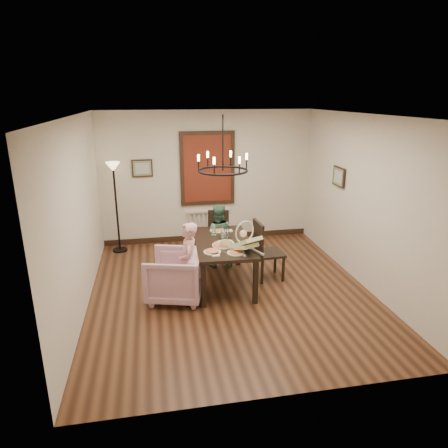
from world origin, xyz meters
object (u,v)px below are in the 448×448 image
object	(u,v)px
armchair	(175,276)
seated_man	(218,241)
chair_right	(269,250)
floor_lamp	(117,209)
dining_table	(223,246)
elderly_woman	(189,269)
chair_far	(218,236)
baby_bouncer	(245,241)
drinking_glass	(223,234)

from	to	relation	value
armchair	seated_man	size ratio (longest dim) A/B	0.87
chair_right	floor_lamp	xyz separation A→B (m)	(-2.66, 1.82, 0.37)
dining_table	elderly_woman	world-z (taller)	elderly_woman
chair_far	armchair	xyz separation A→B (m)	(-0.95, -1.49, -0.08)
chair_far	armchair	bearing A→B (deg)	-112.23
baby_bouncer	floor_lamp	distance (m)	3.17
dining_table	chair_right	distance (m)	0.84
dining_table	armchair	world-z (taller)	armchair
chair_right	dining_table	bearing A→B (deg)	90.34
chair_far	baby_bouncer	world-z (taller)	baby_bouncer
armchair	baby_bouncer	xyz separation A→B (m)	(1.09, -0.13, 0.55)
chair_right	floor_lamp	size ratio (longest dim) A/B	0.59
elderly_woman	floor_lamp	bearing A→B (deg)	-146.46
armchair	drinking_glass	xyz separation A→B (m)	(0.87, 0.56, 0.45)
drinking_glass	elderly_woman	bearing A→B (deg)	-134.53
chair_far	floor_lamp	xyz separation A→B (m)	(-1.95, 0.76, 0.43)
drinking_glass	chair_far	bearing A→B (deg)	85.04
baby_bouncer	floor_lamp	xyz separation A→B (m)	(-2.09, 2.38, -0.03)
baby_bouncer	floor_lamp	size ratio (longest dim) A/B	0.29
seated_man	armchair	bearing A→B (deg)	63.31
dining_table	floor_lamp	world-z (taller)	floor_lamp
chair_far	seated_man	xyz separation A→B (m)	(-0.08, -0.36, 0.02)
floor_lamp	dining_table	bearing A→B (deg)	-45.66
chair_right	drinking_glass	world-z (taller)	chair_right
elderly_woman	drinking_glass	world-z (taller)	elderly_woman
chair_far	chair_right	distance (m)	1.28
chair_far	drinking_glass	world-z (taller)	chair_far
dining_table	seated_man	bearing A→B (deg)	89.78
drinking_glass	floor_lamp	bearing A→B (deg)	137.81
seated_man	drinking_glass	size ratio (longest dim) A/B	7.13
elderly_woman	floor_lamp	size ratio (longest dim) A/B	0.59
dining_table	baby_bouncer	xyz separation A→B (m)	(0.25, -0.51, 0.25)
elderly_woman	seated_man	bearing A→B (deg)	158.45
floor_lamp	drinking_glass	bearing A→B (deg)	-42.19
chair_far	chair_right	world-z (taller)	chair_right
baby_bouncer	armchair	bearing A→B (deg)	148.24
baby_bouncer	drinking_glass	xyz separation A→B (m)	(-0.22, 0.69, -0.10)
chair_right	baby_bouncer	xyz separation A→B (m)	(-0.57, -0.57, 0.40)
chair_right	armchair	bearing A→B (deg)	101.07
elderly_woman	drinking_glass	bearing A→B (deg)	141.95
baby_bouncer	dining_table	bearing A→B (deg)	91.72
dining_table	armchair	size ratio (longest dim) A/B	1.96
seated_man	baby_bouncer	size ratio (longest dim) A/B	1.92
floor_lamp	seated_man	bearing A→B (deg)	-30.94
dining_table	chair_far	xyz separation A→B (m)	(0.11, 1.12, -0.21)
armchair	elderly_woman	bearing A→B (deg)	77.60
elderly_woman	drinking_glass	distance (m)	0.99
chair_far	drinking_glass	size ratio (longest dim) A/B	6.80
chair_far	baby_bouncer	bearing A→B (deg)	-74.94
chair_right	chair_far	bearing A→B (deg)	30.37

